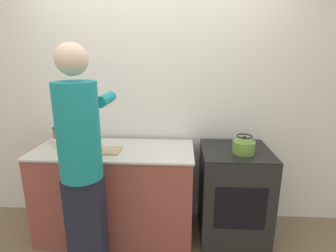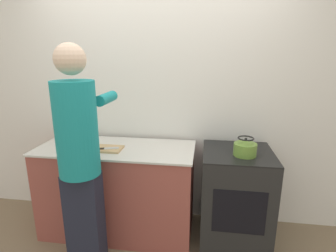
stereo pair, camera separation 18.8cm
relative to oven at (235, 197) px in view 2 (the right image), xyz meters
name	(u,v)px [view 2 (the right image)]	position (x,y,z in m)	size (l,w,h in m)	color
wall_back	(159,98)	(-0.77, 0.37, 0.85)	(8.00, 0.05, 2.60)	white
counter	(118,189)	(-1.12, 0.00, -0.01)	(1.47, 0.62, 0.88)	#9E4C42
oven	(235,197)	(0.00, 0.00, 0.00)	(0.61, 0.61, 0.90)	black
person	(80,155)	(-1.22, -0.50, 0.55)	(0.35, 0.59, 1.80)	#1F2232
cutting_board	(104,149)	(-1.21, -0.08, 0.44)	(0.33, 0.19, 0.02)	tan
knife	(106,148)	(-1.18, -0.10, 0.46)	(0.21, 0.09, 0.01)	silver
kettle	(245,148)	(0.04, -0.08, 0.51)	(0.19, 0.19, 0.16)	olive
bowl_prep	(68,140)	(-1.60, 0.01, 0.47)	(0.15, 0.15, 0.08)	silver
canister_jar	(66,132)	(-1.70, 0.16, 0.51)	(0.12, 0.12, 0.15)	#756047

